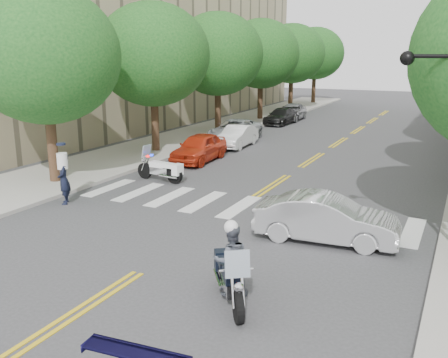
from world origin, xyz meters
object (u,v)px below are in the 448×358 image
Objects in this scene: motorcycle_parked at (163,170)px; officer_standing at (64,180)px; motorcycle_police at (231,265)px; convertible at (326,219)px.

motorcycle_parked is 1.30× the size of officer_standing.
motorcycle_police is 4.89m from convertible.
officer_standing is at bearing -60.19° from motorcycle_police.
convertible is at bearing -109.27° from motorcycle_parked.
motorcycle_parked is at bearing -84.56° from motorcycle_police.
officer_standing is (-9.11, 4.22, 0.06)m from motorcycle_police.
motorcycle_parked is 4.82m from officer_standing.
motorcycle_police is at bearing -133.49° from motorcycle_parked.
motorcycle_police reaches higher than convertible.
officer_standing reaches higher than convertible.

